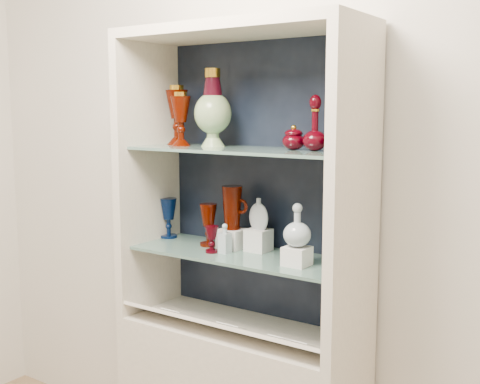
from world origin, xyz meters
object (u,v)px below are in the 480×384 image
Objects in this scene: enamel_urn at (213,108)px; cobalt_goblet at (169,218)px; ruby_decanter_a at (315,120)px; ruby_decanter_b at (337,123)px; pedestal_lamp_right at (177,115)px; cameo_medallion at (351,218)px; ruby_goblet_small at (212,239)px; ruby_goblet_tall at (208,225)px; lidded_bowl at (294,137)px; clear_square_bottle at (225,238)px; clear_round_decanter at (297,226)px; flat_flask at (259,213)px; pedestal_lamp_left at (181,119)px; ruby_pitcher at (232,208)px.

cobalt_goblet is (-0.27, 0.03, -0.49)m from enamel_urn.
ruby_decanter_b is (0.09, -0.01, -0.01)m from ruby_decanter_a.
pedestal_lamp_right is 1.11× the size of ruby_decanter_a.
pedestal_lamp_right reaches higher than cameo_medallion.
ruby_goblet_tall is at bearing 132.93° from ruby_goblet_small.
lidded_bowl is at bearing 16.74° from ruby_goblet_small.
clear_square_bottle is at bearing -16.52° from pedestal_lamp_right.
cameo_medallion reaches higher than cobalt_goblet.
ruby_goblet_tall is 0.47m from clear_round_decanter.
ruby_decanter_a reaches higher than lidded_bowl.
ruby_goblet_tall is 0.24m from flat_flask.
pedestal_lamp_right reaches higher than flat_flask.
ruby_decanter_b is at bearing -5.64° from lidded_bowl.
ruby_goblet_small is at bearing -131.34° from flat_flask.
clear_square_bottle is at bearing -156.47° from cameo_medallion.
pedestal_lamp_left is 0.10m from pedestal_lamp_right.
pedestal_lamp_left is 1.86× the size of clear_square_bottle.
cobalt_goblet is at bearing 154.18° from pedestal_lamp_left.
clear_round_decanter is at bearing -8.26° from cobalt_goblet.
lidded_bowl is (-0.19, 0.02, -0.05)m from ruby_decanter_b.
ruby_pitcher is 0.12m from flat_flask.
flat_flask is (0.47, 0.01, 0.07)m from cobalt_goblet.
ruby_decanter_b is (0.77, -0.04, -0.02)m from pedestal_lamp_right.
pedestal_lamp_right reaches higher than ruby_decanter_b.
pedestal_lamp_left is 0.52m from lidded_bowl.
cobalt_goblet is 0.86m from cameo_medallion.
cameo_medallion is at bearing 8.22° from enamel_urn.
flat_flask is 0.27m from clear_round_decanter.
enamel_urn is 0.53m from clear_square_bottle.
ruby_decanter_b is at bearing -2.95° from cobalt_goblet.
enamel_urn is at bearing -7.37° from pedestal_lamp_right.
ruby_pitcher is at bearing 106.33° from clear_square_bottle.
lidded_bowl is at bearing -2.18° from cobalt_goblet.
clear_round_decanter is (0.06, -0.08, -0.32)m from lidded_bowl.
ruby_goblet_small is 0.05m from clear_square_bottle.
clear_square_bottle is at bearing -14.32° from cobalt_goblet.
ruby_decanter_b reaches higher than clear_square_bottle.
clear_square_bottle is at bearing -27.13° from ruby_goblet_tall.
enamel_urn is at bearing 147.65° from clear_square_bottle.
ruby_goblet_tall is at bearing 178.59° from ruby_decanter_b.
enamel_urn reaches higher than ruby_pitcher.
pedestal_lamp_left is 1.08× the size of ruby_decanter_b.
enamel_urn is 2.04× the size of clear_round_decanter.
ruby_decanter_a is at bearing 3.07° from pedestal_lamp_left.
ruby_decanter_b is (0.70, 0.02, -0.01)m from pedestal_lamp_left.
ruby_decanter_a is 1.29× the size of ruby_goblet_tall.
enamel_urn is 1.77× the size of ruby_goblet_tall.
enamel_urn is 1.37× the size of ruby_decanter_a.
ruby_goblet_tall is (0.11, 0.04, -0.44)m from pedestal_lamp_left.
enamel_urn reaches higher than ruby_decanter_a.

